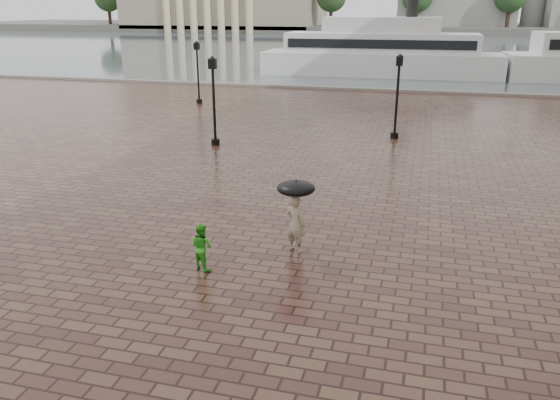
# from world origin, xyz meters

# --- Properties ---
(ground) EXTENTS (300.00, 300.00, 0.00)m
(ground) POSITION_xyz_m (0.00, 0.00, 0.00)
(ground) COLOR #371D19
(ground) RESTS_ON ground
(harbour_water) EXTENTS (240.00, 240.00, 0.00)m
(harbour_water) POSITION_xyz_m (0.00, 92.00, 0.00)
(harbour_water) COLOR #4B575C
(harbour_water) RESTS_ON ground
(quay_edge) EXTENTS (80.00, 0.60, 0.30)m
(quay_edge) POSITION_xyz_m (0.00, 32.00, 0.00)
(quay_edge) COLOR slate
(quay_edge) RESTS_ON ground
(far_shore) EXTENTS (300.00, 60.00, 2.00)m
(far_shore) POSITION_xyz_m (0.00, 160.00, 1.00)
(far_shore) COLOR #4C4C47
(far_shore) RESTS_ON ground
(street_lamps) EXTENTS (15.44, 12.44, 4.40)m
(street_lamps) POSITION_xyz_m (-5.00, 15.33, 2.33)
(street_lamps) COLOR black
(street_lamps) RESTS_ON ground
(adult_pedestrian) EXTENTS (0.75, 0.63, 1.74)m
(adult_pedestrian) POSITION_xyz_m (1.17, -1.86, 0.87)
(adult_pedestrian) COLOR gray
(adult_pedestrian) RESTS_ON ground
(child_pedestrian) EXTENTS (0.78, 0.70, 1.32)m
(child_pedestrian) POSITION_xyz_m (-1.04, -3.65, 0.66)
(child_pedestrian) COLOR green
(child_pedestrian) RESTS_ON ground
(ferry_near) EXTENTS (24.65, 6.29, 8.05)m
(ferry_near) POSITION_xyz_m (-0.56, 43.50, 2.42)
(ferry_near) COLOR silver
(ferry_near) RESTS_ON ground
(umbrella) EXTENTS (1.10, 1.10, 1.15)m
(umbrella) POSITION_xyz_m (1.17, -1.86, 1.96)
(umbrella) COLOR black
(umbrella) RESTS_ON ground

